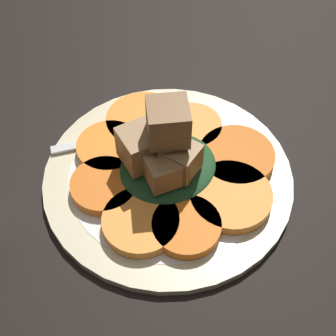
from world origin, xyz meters
The scene contains 12 objects.
table_slab centered at (0.00, 0.00, 1.00)cm, with size 120.00×120.00×2.00cm, color black.
plate centered at (0.00, 0.00, 2.52)cm, with size 28.97×28.97×1.05cm.
carrot_slice_0 centered at (-1.25, -8.24, 3.74)cm, with size 9.35×9.35×1.29cm, color orange.
carrot_slice_1 centered at (4.35, -6.45, 3.74)cm, with size 7.81×7.81×1.29cm, color orange.
carrot_slice_2 centered at (7.30, -1.69, 3.74)cm, with size 7.59×7.59×1.29cm, color orange.
carrot_slice_3 centered at (5.99, 4.53, 3.74)cm, with size 8.25×8.25×1.29cm, color orange.
carrot_slice_4 centered at (2.10, 7.46, 3.74)cm, with size 7.37×7.37×1.29cm, color orange.
carrot_slice_5 centered at (-4.12, 6.65, 3.74)cm, with size 9.18×9.18×1.29cm, color orange.
carrot_slice_6 centered at (-7.98, 2.30, 3.74)cm, with size 8.97×8.97×1.29cm, color #D45F13.
carrot_slice_7 centered at (-5.90, -4.30, 3.74)cm, with size 7.45×7.45×1.29cm, color orange.
center_pile centered at (0.45, 0.11, 6.63)cm, with size 11.39×10.25×10.70cm.
fork centered at (0.41, -7.15, 3.30)cm, with size 19.67×6.86×0.40cm.
Camera 1 is at (16.58, 28.43, 46.27)cm, focal length 50.00 mm.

